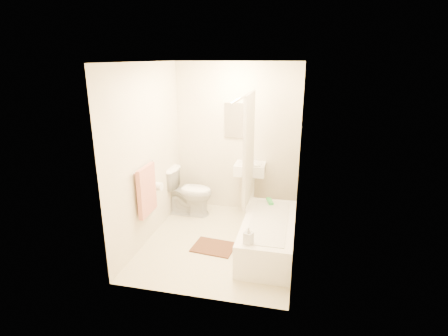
% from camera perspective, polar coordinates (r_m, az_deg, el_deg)
% --- Properties ---
extents(floor, '(2.40, 2.40, 0.00)m').
position_cam_1_polar(floor, '(4.97, -0.65, -11.92)').
color(floor, beige).
rests_on(floor, ground).
extents(ceiling, '(2.40, 2.40, 0.00)m').
position_cam_1_polar(ceiling, '(4.32, -0.76, 16.95)').
color(ceiling, white).
rests_on(ceiling, ground).
extents(wall_back, '(2.00, 0.02, 2.40)m').
position_cam_1_polar(wall_back, '(5.64, 2.14, 4.79)').
color(wall_back, beige).
rests_on(wall_back, ground).
extents(wall_left, '(0.02, 2.40, 2.40)m').
position_cam_1_polar(wall_left, '(4.82, -12.34, 2.18)').
color(wall_left, beige).
rests_on(wall_left, ground).
extents(wall_right, '(0.02, 2.40, 2.40)m').
position_cam_1_polar(wall_right, '(4.39, 12.11, 0.65)').
color(wall_right, beige).
rests_on(wall_right, ground).
extents(mirror, '(0.40, 0.03, 0.55)m').
position_cam_1_polar(mirror, '(5.56, 2.13, 7.77)').
color(mirror, white).
rests_on(mirror, wall_back).
extents(curtain_rod, '(0.03, 1.70, 0.03)m').
position_cam_1_polar(curtain_rod, '(4.39, 3.46, 11.69)').
color(curtain_rod, silver).
rests_on(curtain_rod, wall_back).
extents(shower_curtain, '(0.04, 0.80, 1.55)m').
position_cam_1_polar(shower_curtain, '(4.91, 4.06, 3.07)').
color(shower_curtain, silver).
rests_on(shower_curtain, curtain_rod).
extents(towel_bar, '(0.02, 0.60, 0.02)m').
position_cam_1_polar(towel_bar, '(4.62, -13.10, 0.14)').
color(towel_bar, silver).
rests_on(towel_bar, wall_left).
extents(towel, '(0.06, 0.45, 0.66)m').
position_cam_1_polar(towel, '(4.71, -12.50, -3.59)').
color(towel, '#CC7266').
rests_on(towel, towel_bar).
extents(toilet_paper, '(0.11, 0.12, 0.12)m').
position_cam_1_polar(toilet_paper, '(5.05, -10.69, -2.98)').
color(toilet_paper, white).
rests_on(toilet_paper, wall_left).
extents(toilet, '(0.78, 0.45, 0.76)m').
position_cam_1_polar(toilet, '(5.68, -5.75, -3.86)').
color(toilet, white).
rests_on(toilet, floor).
extents(sink, '(0.48, 0.39, 0.93)m').
position_cam_1_polar(sink, '(5.65, 4.23, -3.01)').
color(sink, white).
rests_on(sink, floor).
extents(bathtub, '(0.66, 1.50, 0.42)m').
position_cam_1_polar(bathtub, '(4.71, 7.25, -10.89)').
color(bathtub, white).
rests_on(bathtub, floor).
extents(bath_mat, '(0.59, 0.47, 0.02)m').
position_cam_1_polar(bath_mat, '(4.83, -1.71, -12.78)').
color(bath_mat, '#543224').
rests_on(bath_mat, floor).
extents(soap_bottle, '(0.12, 0.12, 0.21)m').
position_cam_1_polar(soap_bottle, '(4.03, 4.03, -10.94)').
color(soap_bottle, white).
rests_on(soap_bottle, bathtub).
extents(scrub_brush, '(0.13, 0.23, 0.04)m').
position_cam_1_polar(scrub_brush, '(5.16, 7.49, -5.45)').
color(scrub_brush, green).
rests_on(scrub_brush, bathtub).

